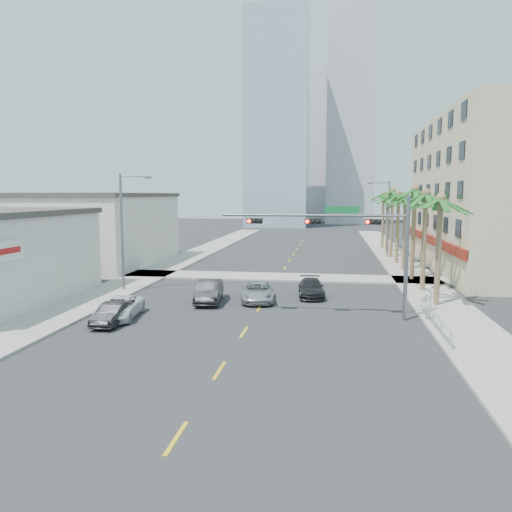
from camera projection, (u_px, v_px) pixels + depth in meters
The scene contains 26 objects.
ground at pixel (229, 356), 23.18m from camera, with size 260.00×260.00×0.00m, color #262628.
sidewalk_right at pixel (421, 285), 41.01m from camera, with size 4.00×120.00×0.15m, color gray.
sidewalk_left at pixel (143, 277), 44.57m from camera, with size 4.00×120.00×0.15m, color gray.
sidewalk_cross at pixel (279, 277), 44.75m from camera, with size 80.00×4.00×0.15m, color gray.
building_left_far at pixel (103, 231), 53.10m from camera, with size 11.00×18.00×7.20m, color beige.
tower_far_left at pixel (278, 122), 114.64m from camera, with size 14.00×14.00×48.00m, color #99B2C6.
tower_far_right at pixel (351, 105), 126.10m from camera, with size 12.00×12.00×60.00m, color #ADADB2.
tower_far_center at pixel (306, 147), 143.70m from camera, with size 16.00×16.00×42.00m, color #ADADB2.
traffic_signal_mast at pixel (351, 235), 29.50m from camera, with size 11.12×0.54×7.20m.
palm_tree_0 at pixel (441, 200), 32.36m from camera, with size 4.80×4.80×7.80m.
palm_tree_1 at pixel (426, 195), 37.42m from camera, with size 4.80×4.80×8.16m.
palm_tree_2 at pixel (415, 190), 42.48m from camera, with size 4.80×4.80×8.52m.
palm_tree_3 at pixel (406, 198), 47.67m from camera, with size 4.80×4.80×7.80m.
palm_tree_4 at pixel (399, 195), 52.73m from camera, with size 4.80×4.80×8.16m.
palm_tree_5 at pixel (393, 192), 57.79m from camera, with size 4.80×4.80×8.52m.
palm_tree_6 at pixel (388, 197), 62.98m from camera, with size 4.80×4.80×7.80m.
palm_tree_7 at pixel (384, 195), 68.04m from camera, with size 4.80×4.80×8.16m.
streetlight_left at pixel (124, 226), 37.92m from camera, with size 2.55×0.25×9.00m.
streetlight_right at pixel (387, 215), 58.21m from camera, with size 2.55×0.25×9.00m.
guardrail at pixel (434, 318), 27.45m from camera, with size 0.08×8.08×1.00m.
car_parked_mid at pixel (112, 314), 28.71m from camera, with size 1.30×3.71×1.22m, color black.
car_parked_far at pixel (119, 308), 30.10m from camera, with size 2.14×4.65×1.29m, color white.
car_lane_left at pixel (209, 291), 34.55m from camera, with size 1.62×4.65×1.53m, color black.
car_lane_center at pixel (258, 292), 34.92m from camera, with size 2.19×4.76×1.32m, color #BBBBC0.
car_lane_right at pixel (311, 288), 36.46m from camera, with size 1.81×4.45×1.29m, color black.
pedestrian at pixel (428, 302), 29.37m from camera, with size 0.73×0.48×1.99m, color silver.
Camera 1 is at (4.60, -21.99, 7.44)m, focal length 35.00 mm.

